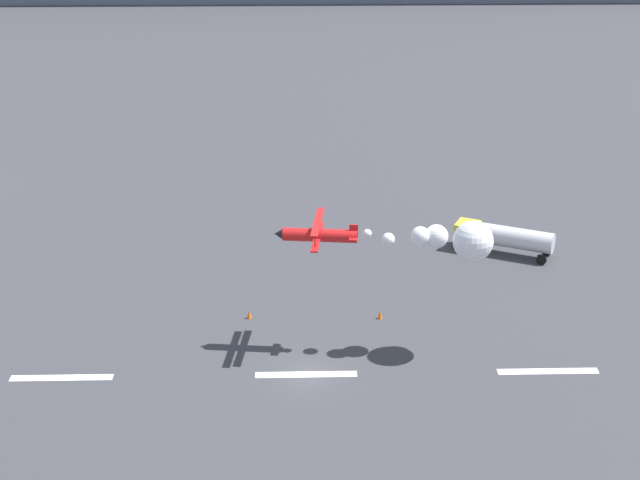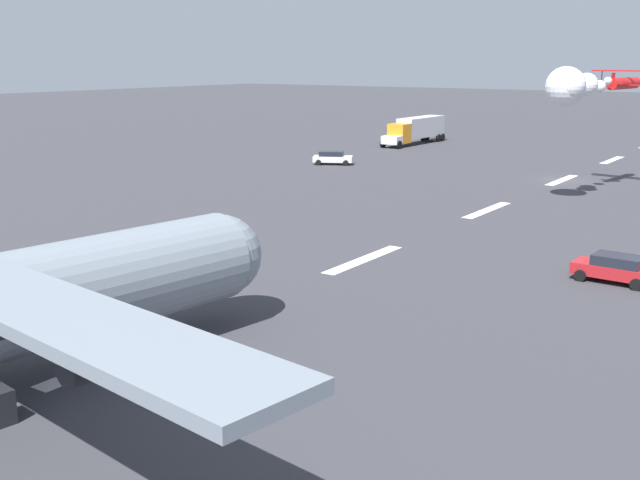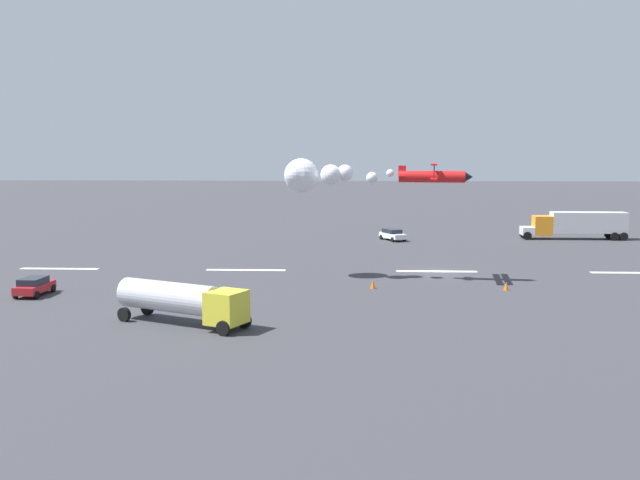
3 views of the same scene
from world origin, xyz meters
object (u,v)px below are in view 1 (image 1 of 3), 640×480
object	(u,v)px
stunt_biplane_red	(445,239)
traffic_cone_near	(249,314)
fuel_tanker_truck	(503,237)
traffic_cone_far	(380,315)

from	to	relation	value
stunt_biplane_red	traffic_cone_near	world-z (taller)	stunt_biplane_red
fuel_tanker_truck	traffic_cone_far	xyz separation A→B (m)	(-13.48, -14.08, -1.38)
fuel_tanker_truck	traffic_cone_near	world-z (taller)	fuel_tanker_truck
fuel_tanker_truck	traffic_cone_near	xyz separation A→B (m)	(-24.94, -13.73, -1.38)
fuel_tanker_truck	stunt_biplane_red	bearing A→B (deg)	-115.02
stunt_biplane_red	traffic_cone_near	bearing A→B (deg)	160.80
stunt_biplane_red	traffic_cone_far	size ratio (longest dim) A/B	23.10
traffic_cone_near	traffic_cone_far	bearing A→B (deg)	-1.76
stunt_biplane_red	fuel_tanker_truck	distance (m)	22.71
fuel_tanker_truck	traffic_cone_near	distance (m)	28.50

